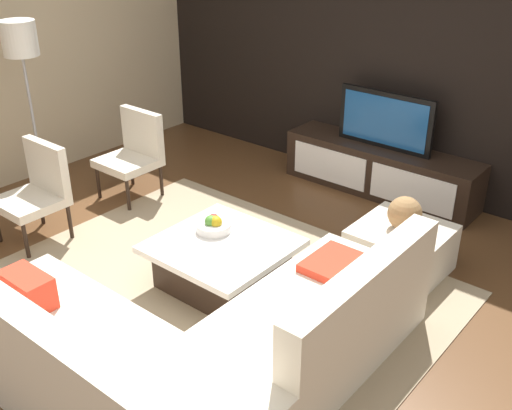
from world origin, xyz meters
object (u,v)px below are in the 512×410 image
television (385,120)px  ottoman (400,250)px  sectional_couch (193,348)px  floor_lamp (21,50)px  media_console (380,170)px  fruit_bowl (214,225)px  accent_chair_far (134,149)px  decorative_ball (405,213)px  coffee_table (223,263)px  accent_chair_near (38,187)px

television → ottoman: (0.88, -1.24, -0.58)m
sectional_couch → floor_lamp: (-3.12, 0.97, 1.21)m
media_console → fruit_bowl: fruit_bowl is taller
media_console → accent_chair_far: accent_chair_far is taller
ottoman → accent_chair_far: accent_chair_far is taller
television → decorative_ball: television is taller
coffee_table → decorative_ball: 1.48m
coffee_table → ottoman: (0.98, 1.06, -0.00)m
media_console → sectional_couch: 3.27m
television → fruit_bowl: television is taller
television → fruit_bowl: bearing=-97.3°
television → accent_chair_far: (-1.90, -1.62, -0.29)m
ottoman → media_console: bearing=125.3°
television → coffee_table: bearing=-92.5°
coffee_table → accent_chair_near: 1.85m
accent_chair_far → decorative_ball: 2.81m
fruit_bowl → media_console: bearing=82.7°
fruit_bowl → sectional_couch: bearing=-52.6°
floor_lamp → decorative_ball: bearing=16.2°
media_console → fruit_bowl: 2.22m
media_console → accent_chair_near: bearing=-124.3°
decorative_ball → fruit_bowl: bearing=-140.4°
television → decorative_ball: (0.88, -1.24, -0.25)m
accent_chair_far → decorative_ball: size_ratio=3.22×
coffee_table → ottoman: size_ratio=1.40×
sectional_couch → decorative_ball: (0.37, 1.99, 0.25)m
accent_chair_near → fruit_bowl: accent_chair_near is taller
media_console → television: bearing=90.0°
television → accent_chair_far: bearing=-139.6°
television → fruit_bowl: 2.24m
accent_chair_near → television: bearing=64.0°
floor_lamp → fruit_bowl: floor_lamp is taller
media_console → television: size_ratio=2.02×
television → ottoman: television is taller
accent_chair_near → decorative_ball: bearing=36.9°
sectional_couch → ottoman: sectional_couch is taller
television → ottoman: bearing=-54.7°
accent_chair_near → accent_chair_far: 1.12m
fruit_bowl → accent_chair_far: bearing=160.4°
sectional_couch → decorative_ball: size_ratio=8.95×
floor_lamp → ottoman: floor_lamp is taller
fruit_bowl → accent_chair_far: (-1.62, 0.58, 0.06)m
television → accent_chair_near: 3.33m
media_console → decorative_ball: decorative_ball is taller
accent_chair_far → decorative_ball: accent_chair_far is taller
coffee_table → ottoman: ottoman is taller
coffee_table → floor_lamp: 2.82m
sectional_couch → floor_lamp: bearing=162.7°
floor_lamp → ottoman: size_ratio=2.51×
sectional_couch → coffee_table: (-0.61, 0.93, -0.08)m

